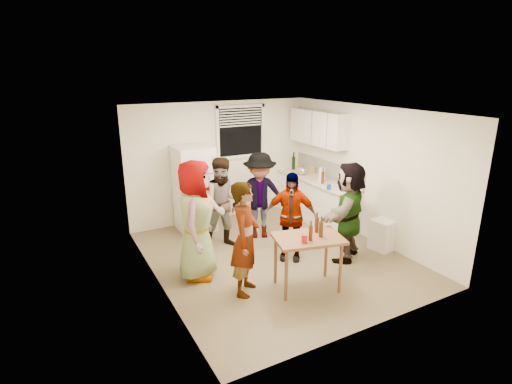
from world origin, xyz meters
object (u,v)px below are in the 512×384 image
guest_back_left (225,247)px  guest_black (289,258)px  guest_stripe (246,291)px  guest_grey (199,275)px  guest_orange (345,257)px  kettle (303,175)px  red_cup (304,242)px  refrigerator (194,189)px  serving_table (306,287)px  beer_bottle_table (310,240)px  guest_back_right (259,236)px  wine_bottle (293,169)px  beer_bottle_counter (322,184)px  trash_bin (383,236)px  blue_cup (329,190)px

guest_back_left → guest_black: size_ratio=1.09×
guest_stripe → guest_black: bearing=-20.7°
guest_grey → guest_orange: bearing=-73.0°
kettle → guest_black: (-1.45, -1.74, -0.90)m
red_cup → refrigerator: bearing=98.8°
serving_table → guest_stripe: (-0.84, 0.34, 0.00)m
red_cup → guest_grey: red_cup is taller
beer_bottle_table → guest_black: size_ratio=0.14×
kettle → refrigerator: bearing=-172.2°
guest_back_right → guest_stripe: bearing=-100.5°
wine_bottle → red_cup: wine_bottle is taller
beer_bottle_counter → trash_bin: size_ratio=0.44×
guest_orange → guest_black: bearing=-61.6°
refrigerator → guest_back_left: refrigerator is taller
kettle → serving_table: bearing=-108.8°
trash_bin → beer_bottle_table: beer_bottle_table is taller
serving_table → guest_grey: 1.70m
kettle → guest_back_left: bearing=-145.8°
blue_cup → guest_black: 1.64m
serving_table → beer_bottle_table: size_ratio=4.45×
beer_bottle_counter → blue_cup: beer_bottle_counter is taller
kettle → wine_bottle: wine_bottle is taller
beer_bottle_counter → blue_cup: size_ratio=2.27×
trash_bin → guest_back_left: (-2.46, 1.43, -0.25)m
guest_back_right → kettle: bearing=49.1°
guest_grey → guest_orange: (2.47, -0.61, 0.00)m
trash_bin → blue_cup: bearing=112.1°
refrigerator → beer_bottle_table: 3.13m
blue_cup → serving_table: size_ratio=0.11×
refrigerator → blue_cup: size_ratio=15.68×
blue_cup → wine_bottle: bearing=79.6°
refrigerator → wine_bottle: refrigerator is taller
wine_bottle → guest_grey: bearing=-146.5°
beer_bottle_table → guest_grey: size_ratio=0.12×
beer_bottle_table → guest_orange: (1.23, 0.61, -0.82)m
red_cup → guest_orange: 1.69m
red_cup → beer_bottle_counter: bearing=47.4°
trash_bin → guest_black: bearing=163.5°
guest_grey → guest_back_right: bearing=-29.8°
serving_table → guest_back_left: size_ratio=0.58×
kettle → trash_bin: size_ratio=0.46×
guest_back_right → guest_black: bearing=-65.9°
serving_table → guest_orange: size_ratio=0.57×
kettle → guest_orange: size_ratio=0.15×
blue_cup → trash_bin: 1.32m
beer_bottle_counter → blue_cup: 0.44m
refrigerator → guest_black: (0.95, -2.02, -0.85)m
red_cup → guest_orange: (1.34, 0.62, -0.82)m
guest_back_left → guest_back_right: 0.80m
serving_table → guest_black: serving_table is taller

